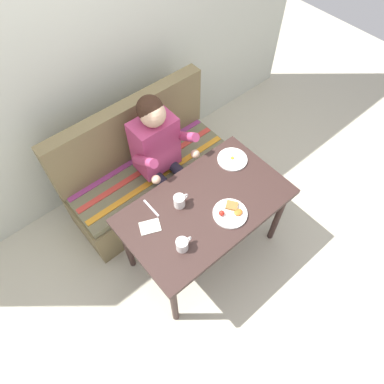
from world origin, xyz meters
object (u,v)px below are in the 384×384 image
(couch, at_px, (147,173))
(coffee_mug, at_px, (180,201))
(plate_breakfast, at_px, (230,213))
(fork, at_px, (151,208))
(coffee_mug_second, at_px, (182,244))
(table, at_px, (206,211))
(napkin, at_px, (150,227))
(person, at_px, (161,151))
(plate_eggs, at_px, (232,159))

(couch, xyz_separation_m, coffee_mug, (-0.14, -0.65, 0.45))
(plate_breakfast, xyz_separation_m, fork, (-0.39, 0.39, -0.01))
(plate_breakfast, relative_size, fork, 1.40)
(plate_breakfast, height_order, coffee_mug_second, coffee_mug_second)
(table, relative_size, fork, 7.06)
(table, xyz_separation_m, napkin, (-0.40, 0.11, 0.09))
(person, height_order, fork, person)
(table, height_order, coffee_mug, coffee_mug)
(coffee_mug_second, relative_size, napkin, 0.87)
(plate_breakfast, height_order, plate_eggs, plate_breakfast)
(coffee_mug, bearing_deg, person, 67.51)
(napkin, bearing_deg, coffee_mug, 1.67)
(table, distance_m, coffee_mug_second, 0.39)
(table, height_order, fork, fork)
(napkin, bearing_deg, person, 46.18)
(table, height_order, couch, couch)
(couch, bearing_deg, coffee_mug_second, -110.08)
(table, bearing_deg, plate_breakfast, -64.43)
(couch, xyz_separation_m, person, (0.06, -0.17, 0.41))
(fork, bearing_deg, plate_breakfast, -44.75)
(couch, xyz_separation_m, coffee_mug_second, (-0.33, -0.91, 0.45))
(couch, relative_size, plate_breakfast, 6.07)
(couch, bearing_deg, napkin, -121.63)
(plate_eggs, height_order, napkin, plate_eggs)
(person, height_order, plate_eggs, person)
(couch, xyz_separation_m, plate_breakfast, (0.08, -0.93, 0.41))
(fork, bearing_deg, coffee_mug, -31.53)
(coffee_mug_second, bearing_deg, fork, 86.20)
(coffee_mug, height_order, fork, coffee_mug)
(table, xyz_separation_m, coffee_mug_second, (-0.33, -0.15, 0.13))
(coffee_mug_second, xyz_separation_m, napkin, (-0.07, 0.26, -0.04))
(couch, distance_m, plate_breakfast, 1.02)
(plate_breakfast, distance_m, fork, 0.55)
(coffee_mug, xyz_separation_m, coffee_mug_second, (-0.19, -0.27, -0.00))
(coffee_mug, bearing_deg, coffee_mug_second, -126.25)
(table, height_order, napkin, napkin)
(coffee_mug_second, height_order, napkin, coffee_mug_second)
(person, xyz_separation_m, plate_breakfast, (0.02, -0.75, 0.00))
(plate_breakfast, bearing_deg, coffee_mug, 127.51)
(person, height_order, coffee_mug_second, person)
(table, height_order, person, person)
(person, relative_size, fork, 7.13)
(table, distance_m, fork, 0.39)
(coffee_mug, relative_size, fork, 0.69)
(coffee_mug_second, relative_size, fork, 0.69)
(plate_breakfast, bearing_deg, napkin, 150.33)
(plate_breakfast, distance_m, plate_eggs, 0.48)
(plate_eggs, bearing_deg, coffee_mug_second, -157.21)
(table, height_order, coffee_mug_second, coffee_mug_second)
(person, distance_m, napkin, 0.66)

